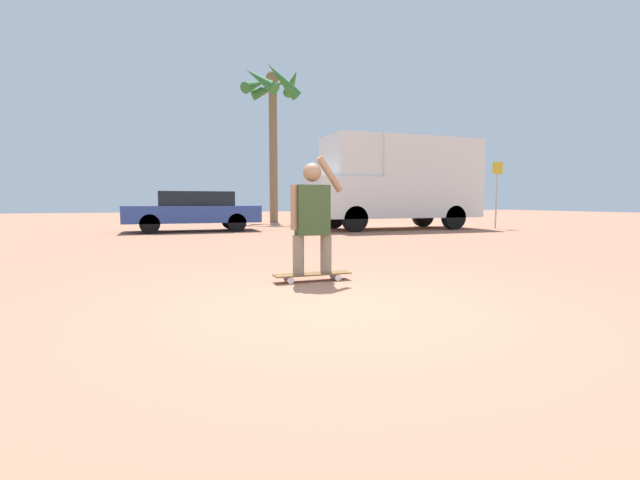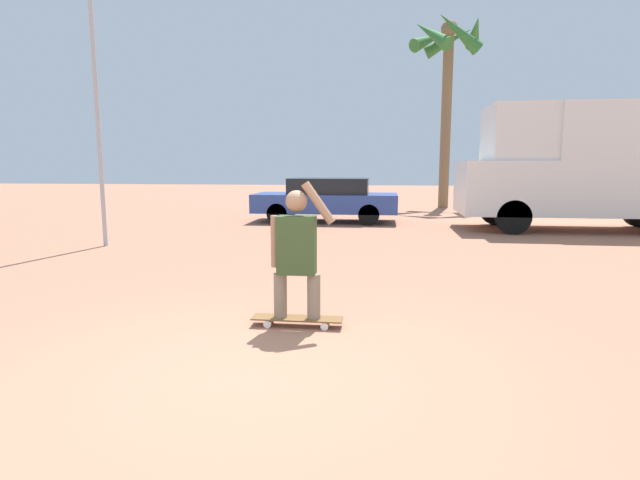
% 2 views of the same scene
% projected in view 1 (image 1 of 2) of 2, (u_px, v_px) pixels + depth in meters
% --- Properties ---
extents(ground_plane, '(80.00, 80.00, 0.00)m').
position_uv_depth(ground_plane, '(340.00, 306.00, 4.03)').
color(ground_plane, '#A36B51').
extents(skateboard, '(0.97, 0.22, 0.10)m').
position_uv_depth(skateboard, '(312.00, 275.00, 5.31)').
color(skateboard, brown).
rests_on(skateboard, ground_plane).
extents(person_skateboarder, '(0.68, 0.23, 1.45)m').
position_uv_depth(person_skateboarder, '(312.00, 213.00, 5.24)').
color(person_skateboarder, gray).
rests_on(person_skateboarder, skateboard).
extents(camper_van, '(6.28, 2.24, 3.26)m').
position_uv_depth(camper_van, '(397.00, 180.00, 15.55)').
color(camper_van, black).
rests_on(camper_van, ground_plane).
extents(parked_car_blue, '(4.31, 1.78, 1.33)m').
position_uv_depth(parked_car_blue, '(194.00, 210.00, 14.38)').
color(parked_car_blue, black).
rests_on(parked_car_blue, ground_plane).
extents(palm_tree_near_van, '(2.89, 3.14, 7.43)m').
position_uv_depth(palm_tree_near_van, '(273.00, 101.00, 20.69)').
color(palm_tree_near_van, brown).
rests_on(palm_tree_near_van, ground_plane).
extents(street_sign, '(0.44, 0.06, 2.46)m').
position_uv_depth(street_sign, '(497.00, 186.00, 15.83)').
color(street_sign, '#B7B7BC').
rests_on(street_sign, ground_plane).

